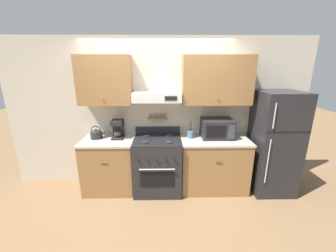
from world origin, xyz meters
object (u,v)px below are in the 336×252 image
Objects in this scene: stove_range at (158,165)px; microwave at (217,128)px; tea_kettle at (96,134)px; coffee_maker at (118,129)px; refrigerator at (274,143)px; utensil_crock at (190,134)px.

microwave is (1.00, 0.13, 0.60)m from stove_range.
microwave is (2.03, 0.02, 0.08)m from tea_kettle.
stove_range is 3.36× the size of coffee_maker.
stove_range is at bearing -172.67° from microwave.
tea_kettle is (-2.96, 0.12, 0.13)m from refrigerator.
utensil_crock is at bearing -1.40° from coffee_maker.
refrigerator is (1.94, -0.01, 0.39)m from stove_range.
microwave reaches higher than stove_range.
refrigerator is 5.47× the size of coffee_maker.
tea_kettle is at bearing 177.70° from refrigerator.
utensil_crock is (1.58, 0.00, -0.01)m from tea_kettle.
stove_range is at bearing 179.77° from refrigerator.
utensil_crock is (0.56, 0.11, 0.51)m from stove_range.
stove_range is at bearing -11.97° from coffee_maker.
refrigerator is 2.62m from coffee_maker.
microwave is at bearing 7.33° from stove_range.
coffee_maker is at bearing 176.73° from refrigerator.
refrigerator is at bearing -3.27° from coffee_maker.
refrigerator reaches higher than coffee_maker.
tea_kettle is 0.88× the size of utensil_crock.
tea_kettle is (-1.02, 0.11, 0.52)m from stove_range.
refrigerator is 3.28× the size of microwave.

